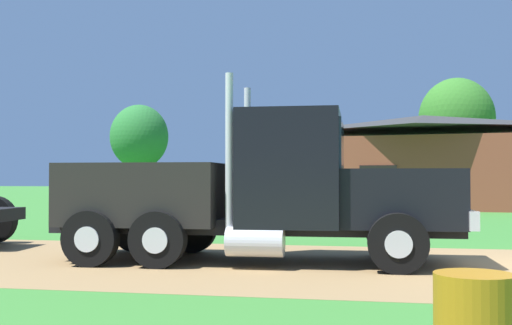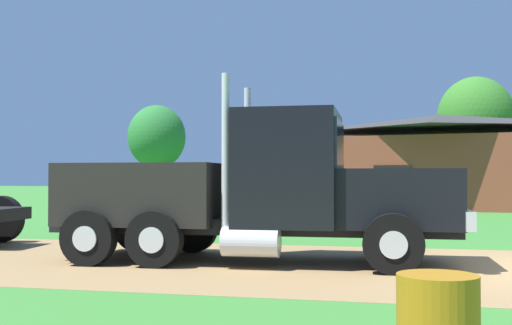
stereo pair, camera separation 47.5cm
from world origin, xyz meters
The scene contains 5 objects.
truck_foreground_white centered at (-5.21, 0.31, 1.30)m, with size 7.74×2.91×3.44m.
shed_building centered at (-0.55, 23.23, 2.37)m, with size 14.17×9.31×4.92m.
tree_left centered at (-20.78, 34.26, 4.72)m, with size 4.42×4.42×7.17m.
tree_mid centered at (-9.93, 37.63, 4.85)m, with size 3.94×3.94×7.05m.
tree_right centered at (2.82, 37.22, 5.95)m, with size 5.48×5.48×8.98m.
Camera 2 is at (-2.51, -11.47, 1.58)m, focal length 44.63 mm.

